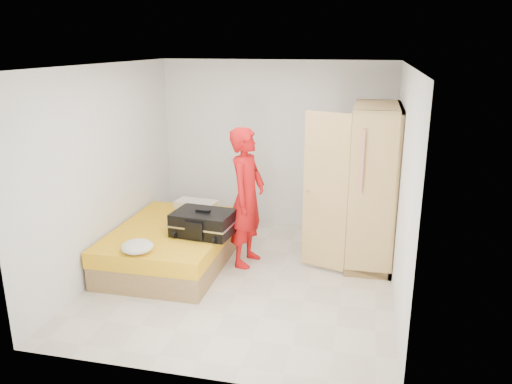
% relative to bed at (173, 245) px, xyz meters
% --- Properties ---
extents(room, '(4.00, 4.02, 2.60)m').
position_rel_bed_xyz_m(room, '(1.05, -0.22, 1.05)').
color(room, beige).
rests_on(room, ground).
extents(bed, '(1.42, 2.02, 0.50)m').
position_rel_bed_xyz_m(bed, '(0.00, 0.00, 0.00)').
color(bed, '#9D7F47').
rests_on(bed, ground).
extents(wardrobe, '(1.15, 1.20, 2.10)m').
position_rel_bed_xyz_m(wardrobe, '(2.50, 0.65, 0.75)').
color(wardrobe, tan).
rests_on(wardrobe, ground).
extents(person, '(0.53, 0.73, 1.83)m').
position_rel_bed_xyz_m(person, '(0.96, 0.23, 0.66)').
color(person, red).
rests_on(person, ground).
extents(suitcase, '(0.81, 0.64, 0.33)m').
position_rel_bed_xyz_m(suitcase, '(0.48, -0.12, 0.39)').
color(suitcase, black).
rests_on(suitcase, bed).
extents(round_cushion, '(0.37, 0.37, 0.14)m').
position_rel_bed_xyz_m(round_cushion, '(-0.08, -0.84, 0.32)').
color(round_cushion, beige).
rests_on(round_cushion, bed).
extents(pillow, '(0.64, 0.38, 0.11)m').
position_rel_bed_xyz_m(pillow, '(0.04, 0.85, 0.30)').
color(pillow, beige).
rests_on(pillow, bed).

